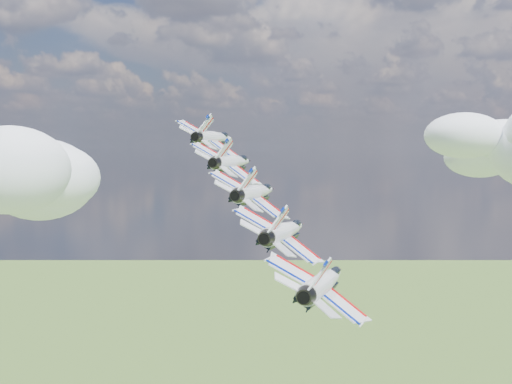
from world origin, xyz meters
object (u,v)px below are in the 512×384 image
at_px(jet_2, 256,192).
at_px(jet_4, 324,282).
at_px(jet_3, 285,231).
at_px(jet_0, 214,137).
at_px(jet_1, 233,162).

height_order(jet_2, jet_4, jet_2).
height_order(jet_3, jet_4, jet_3).
bearing_deg(jet_4, jet_0, 125.21).
xyz_separation_m(jet_0, jet_2, (13.89, -15.77, -6.47)).
bearing_deg(jet_1, jet_0, 125.21).
xyz_separation_m(jet_0, jet_3, (20.84, -23.66, -9.71)).
bearing_deg(jet_4, jet_2, 125.21).
relative_size(jet_0, jet_2, 1.00).
bearing_deg(jet_3, jet_1, 125.21).
bearing_deg(jet_1, jet_3, -54.79).
distance_m(jet_3, jet_4, 11.00).
relative_size(jet_1, jet_2, 1.00).
bearing_deg(jet_2, jet_4, -54.79).
height_order(jet_0, jet_2, jet_0).
relative_size(jet_1, jet_4, 1.00).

